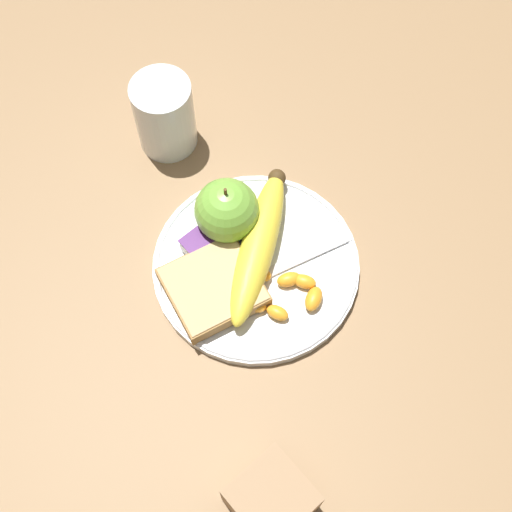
% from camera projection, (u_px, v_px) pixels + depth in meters
% --- Properties ---
extents(ground_plane, '(3.00, 3.00, 0.00)m').
position_uv_depth(ground_plane, '(256.00, 268.00, 0.82)').
color(ground_plane, olive).
extents(plate, '(0.24, 0.24, 0.01)m').
position_uv_depth(plate, '(256.00, 265.00, 0.81)').
color(plate, silver).
rests_on(plate, ground_plane).
extents(juice_glass, '(0.07, 0.07, 0.10)m').
position_uv_depth(juice_glass, '(165.00, 117.00, 0.86)').
color(juice_glass, silver).
rests_on(juice_glass, ground_plane).
extents(apple, '(0.07, 0.07, 0.08)m').
position_uv_depth(apple, '(227.00, 211.00, 0.80)').
color(apple, '#72B23D').
rests_on(apple, plate).
extents(banana, '(0.18, 0.14, 0.04)m').
position_uv_depth(banana, '(259.00, 244.00, 0.80)').
color(banana, yellow).
rests_on(banana, plate).
extents(bread_slice, '(0.12, 0.11, 0.02)m').
position_uv_depth(bread_slice, '(213.00, 287.00, 0.78)').
color(bread_slice, olive).
rests_on(bread_slice, plate).
extents(fork, '(0.19, 0.07, 0.00)m').
position_uv_depth(fork, '(261.00, 276.00, 0.80)').
color(fork, silver).
rests_on(fork, plate).
extents(jam_packet, '(0.04, 0.03, 0.02)m').
position_uv_depth(jam_packet, '(203.00, 244.00, 0.81)').
color(jam_packet, white).
rests_on(jam_packet, plate).
extents(orange_segment_0, '(0.02, 0.03, 0.01)m').
position_uv_depth(orange_segment_0, '(277.00, 313.00, 0.78)').
color(orange_segment_0, orange).
rests_on(orange_segment_0, plate).
extents(orange_segment_1, '(0.03, 0.03, 0.02)m').
position_uv_depth(orange_segment_1, '(254.00, 303.00, 0.78)').
color(orange_segment_1, orange).
rests_on(orange_segment_1, plate).
extents(orange_segment_2, '(0.03, 0.03, 0.02)m').
position_uv_depth(orange_segment_2, '(314.00, 299.00, 0.78)').
color(orange_segment_2, orange).
rests_on(orange_segment_2, plate).
extents(orange_segment_3, '(0.03, 0.03, 0.02)m').
position_uv_depth(orange_segment_3, '(289.00, 279.00, 0.79)').
color(orange_segment_3, orange).
rests_on(orange_segment_3, plate).
extents(orange_segment_4, '(0.03, 0.03, 0.02)m').
position_uv_depth(orange_segment_4, '(260.00, 273.00, 0.80)').
color(orange_segment_4, orange).
rests_on(orange_segment_4, plate).
extents(orange_segment_5, '(0.03, 0.02, 0.02)m').
position_uv_depth(orange_segment_5, '(244.00, 297.00, 0.78)').
color(orange_segment_5, orange).
rests_on(orange_segment_5, plate).
extents(orange_segment_6, '(0.03, 0.03, 0.02)m').
position_uv_depth(orange_segment_6, '(240.00, 289.00, 0.79)').
color(orange_segment_6, orange).
rests_on(orange_segment_6, plate).
extents(orange_segment_7, '(0.03, 0.03, 0.01)m').
position_uv_depth(orange_segment_7, '(304.00, 282.00, 0.79)').
color(orange_segment_7, orange).
rests_on(orange_segment_7, plate).
extents(condiment_caddy, '(0.07, 0.07, 0.06)m').
position_uv_depth(condiment_caddy, '(271.00, 500.00, 0.68)').
color(condiment_caddy, '#93704C').
rests_on(condiment_caddy, ground_plane).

